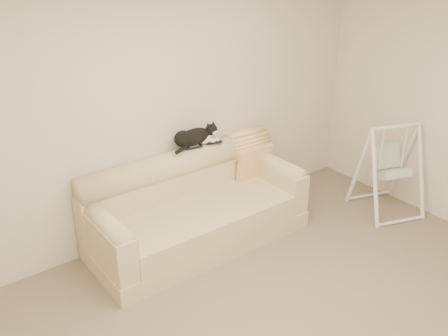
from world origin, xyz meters
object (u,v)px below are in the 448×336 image
(baby_swing, at_px, (389,168))
(tuxedo_cat, at_px, (195,137))
(remote_b, at_px, (214,142))
(remote_a, at_px, (194,147))
(sofa, at_px, (194,208))

(baby_swing, bearing_deg, tuxedo_cat, 150.93)
(remote_b, xyz_separation_m, baby_swing, (1.67, -1.00, -0.39))
(remote_a, relative_size, tuxedo_cat, 0.33)
(tuxedo_cat, height_order, baby_swing, tuxedo_cat)
(remote_b, height_order, tuxedo_cat, tuxedo_cat)
(sofa, xyz_separation_m, remote_b, (0.39, 0.20, 0.56))
(remote_b, distance_m, tuxedo_cat, 0.23)
(sofa, relative_size, tuxedo_cat, 3.92)
(sofa, xyz_separation_m, tuxedo_cat, (0.19, 0.25, 0.65))
(sofa, height_order, remote_b, remote_b)
(sofa, bearing_deg, baby_swing, -21.08)
(remote_a, bearing_deg, baby_swing, -28.10)
(remote_a, distance_m, remote_b, 0.24)
(tuxedo_cat, bearing_deg, remote_a, -140.33)
(remote_a, xyz_separation_m, remote_b, (0.24, -0.02, -0.00))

